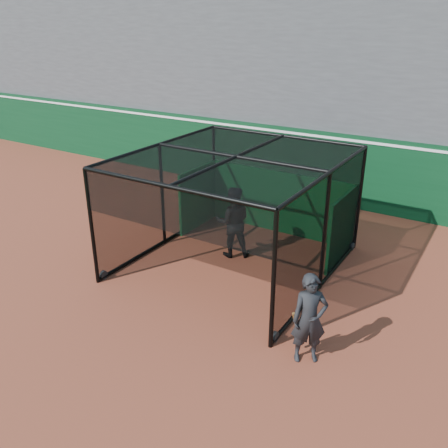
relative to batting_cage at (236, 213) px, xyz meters
The scene contains 6 objects.
ground 3.05m from the batting_cage, 95.87° to the right, with size 120.00×120.00×0.00m, color brown.
outfield_wall 5.84m from the batting_cage, 92.69° to the left, with size 50.00×0.50×2.50m.
grandstand 10.07m from the batting_cage, 91.63° to the left, with size 50.00×7.85×8.95m.
batting_cage is the anchor object (origin of this frame).
batter 0.70m from the batting_cage, 129.18° to the left, with size 0.96×0.75×1.98m, color black.
on_deck_player 4.14m from the batting_cage, 39.94° to the right, with size 0.79×0.74×1.82m.
Camera 1 is at (5.96, -7.04, 6.00)m, focal length 38.00 mm.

